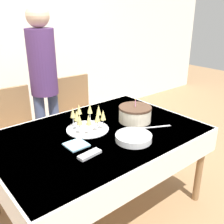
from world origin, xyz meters
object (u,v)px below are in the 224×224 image
at_px(dining_chair_far_left, 16,132).
at_px(plate_stack_main, 134,138).
at_px(birthday_cake, 135,114).
at_px(person_standing, 43,74).
at_px(dining_chair_far_right, 78,114).
at_px(champagne_tray, 87,119).

xyz_separation_m(dining_chair_far_left, plate_stack_main, (0.48, -1.16, 0.25)).
height_order(birthday_cake, plate_stack_main, birthday_cake).
relative_size(dining_chair_far_left, person_standing, 0.56).
xyz_separation_m(dining_chair_far_right, plate_stack_main, (-0.25, -1.16, 0.25)).
xyz_separation_m(birthday_cake, champagne_tray, (-0.41, 0.13, 0.02)).
height_order(dining_chair_far_left, champagne_tray, dining_chair_far_left).
bearing_deg(plate_stack_main, dining_chair_far_left, 112.35).
xyz_separation_m(birthday_cake, person_standing, (-0.37, 0.97, 0.23)).
relative_size(birthday_cake, plate_stack_main, 1.04).
bearing_deg(dining_chair_far_right, champagne_tray, -117.06).
relative_size(dining_chair_far_left, champagne_tray, 2.74).
distance_m(plate_stack_main, person_standing, 1.26).
distance_m(birthday_cake, plate_stack_main, 0.37).
bearing_deg(person_standing, plate_stack_main, -85.14).
distance_m(dining_chair_far_right, plate_stack_main, 1.22).
bearing_deg(person_standing, birthday_cake, -69.39).
xyz_separation_m(champagne_tray, person_standing, (0.05, 0.85, 0.21)).
distance_m(dining_chair_far_right, person_standing, 0.63).
distance_m(birthday_cake, champagne_tray, 0.43).
height_order(dining_chair_far_right, plate_stack_main, dining_chair_far_right).
bearing_deg(dining_chair_far_left, dining_chair_far_right, 0.00).
distance_m(birthday_cake, person_standing, 1.06).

